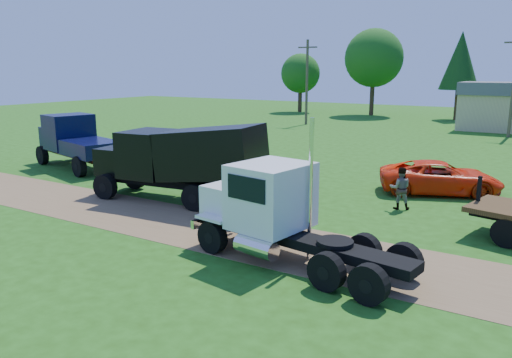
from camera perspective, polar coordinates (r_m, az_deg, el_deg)
The scene contains 9 objects.
ground at distance 18.58m, azimuth -2.99°, elevation -6.29°, with size 140.00×140.00×0.00m, color #234D10.
dirt_track at distance 18.58m, azimuth -2.99°, elevation -6.28°, with size 120.00×4.20×0.01m, color brown.
white_semi_tractor at distance 15.97m, azimuth 1.90°, elevation -3.61°, with size 7.68×3.53×4.54m.
black_dump_truck at distance 22.82m, azimuth -8.48°, elevation 2.36°, with size 8.63×3.55×3.67m.
navy_truck at distance 32.69m, azimuth -20.02°, elevation 4.13°, with size 7.57×4.19×3.22m.
orange_pickup at distance 25.92m, azimuth 20.31°, elevation 0.17°, with size 2.64×5.73×1.59m, color #F1310B.
spectator_a at distance 19.36m, azimuth -1.53°, elevation -2.47°, with size 0.72×0.47×1.96m, color #999999.
spectator_b at distance 22.46m, azimuth 16.15°, elevation -1.01°, with size 0.90×0.70×1.85m, color #999999.
tan_shed at distance 54.90m, azimuth 25.51°, elevation 7.58°, with size 6.20×5.40×4.70m.
Camera 1 is at (10.04, -14.45, 5.98)m, focal length 35.00 mm.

